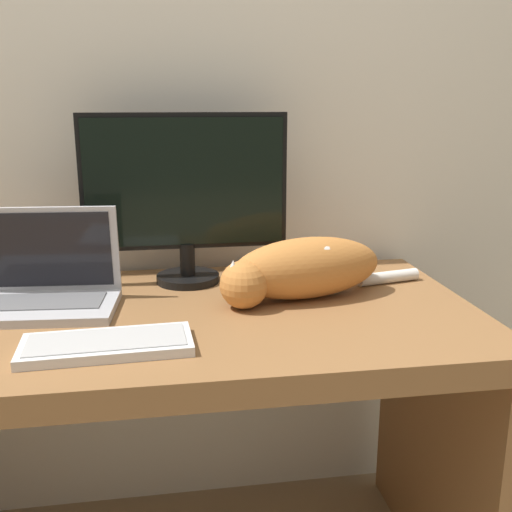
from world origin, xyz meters
TOP-DOWN VIEW (x-y plane):
  - wall_back at (0.00, 0.80)m, footprint 6.40×0.06m
  - desk at (0.00, 0.37)m, footprint 1.50×0.74m
  - monitor at (0.08, 0.60)m, footprint 0.53×0.17m
  - laptop at (-0.26, 0.45)m, footprint 0.36×0.24m
  - external_keyboard at (-0.10, 0.17)m, footprint 0.34×0.16m
  - cat at (0.35, 0.42)m, footprint 0.56×0.23m

SIDE VIEW (x-z plane):
  - desk at x=0.00m, z-range 0.22..1.00m
  - external_keyboard at x=-0.10m, z-range 0.77..0.79m
  - laptop at x=-0.26m, z-range 0.70..0.93m
  - cat at x=0.35m, z-range 0.77..0.92m
  - monitor at x=0.08m, z-range 0.79..1.23m
  - wall_back at x=0.00m, z-range 0.00..2.60m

